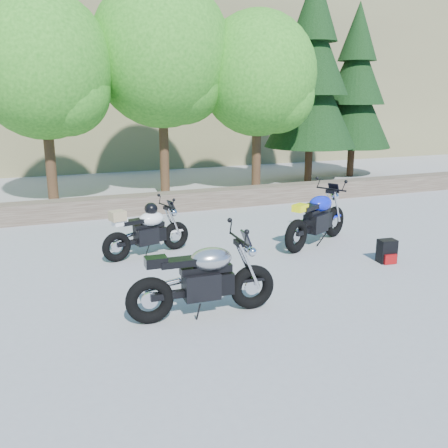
{
  "coord_description": "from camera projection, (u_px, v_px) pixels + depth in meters",
  "views": [
    {
      "loc": [
        -2.97,
        -7.22,
        3.04
      ],
      "look_at": [
        0.2,
        1.0,
        0.75
      ],
      "focal_mm": 40.0,
      "sensor_mm": 36.0,
      "label": 1
    }
  ],
  "objects": [
    {
      "name": "blue_bike",
      "position": [
        317.0,
        219.0,
        10.34
      ],
      "size": [
        2.03,
        1.19,
        1.11
      ],
      "rotation": [
        0.0,
        0.0,
        0.49
      ],
      "color": "black",
      "rests_on": "ground"
    },
    {
      "name": "conifer_far",
      "position": [
        355.0,
        88.0,
        18.37
      ],
      "size": [
        2.82,
        2.82,
        6.27
      ],
      "color": "#382314",
      "rests_on": "ground"
    },
    {
      "name": "backpack",
      "position": [
        387.0,
        251.0,
        9.28
      ],
      "size": [
        0.34,
        0.3,
        0.44
      ],
      "rotation": [
        0.0,
        0.0,
        -0.09
      ],
      "color": "black",
      "rests_on": "ground"
    },
    {
      "name": "stone_wall",
      "position": [
        156.0,
        203.0,
        13.22
      ],
      "size": [
        22.0,
        0.55,
        0.5
      ],
      "primitive_type": "cube",
      "color": "#4B3D32",
      "rests_on": "ground"
    },
    {
      "name": "silver_bike",
      "position": [
        204.0,
        280.0,
        6.96
      ],
      "size": [
        2.18,
        0.69,
        1.09
      ],
      "rotation": [
        0.0,
        0.0,
        -0.03
      ],
      "color": "black",
      "rests_on": "ground"
    },
    {
      "name": "hillside",
      "position": [
        116.0,
        24.0,
        32.75
      ],
      "size": [
        80.0,
        30.0,
        15.0
      ],
      "primitive_type": "cube",
      "color": "brown",
      "rests_on": "ground"
    },
    {
      "name": "tree_decid_left",
      "position": [
        47.0,
        71.0,
        13.01
      ],
      "size": [
        3.67,
        3.67,
        5.62
      ],
      "color": "#382314",
      "rests_on": "ground"
    },
    {
      "name": "tree_decid_right",
      "position": [
        262.0,
        79.0,
        14.99
      ],
      "size": [
        3.54,
        3.54,
        5.41
      ],
      "color": "#382314",
      "rests_on": "ground"
    },
    {
      "name": "conifer_near",
      "position": [
        312.0,
        75.0,
        16.95
      ],
      "size": [
        3.17,
        3.17,
        7.06
      ],
      "color": "#382314",
      "rests_on": "ground"
    },
    {
      "name": "white_bike",
      "position": [
        146.0,
        230.0,
        9.61
      ],
      "size": [
        1.83,
        0.74,
        1.03
      ],
      "rotation": [
        0.0,
        0.0,
        0.28
      ],
      "color": "black",
      "rests_on": "ground"
    },
    {
      "name": "ground",
      "position": [
        234.0,
        283.0,
        8.32
      ],
      "size": [
        90.0,
        90.0,
        0.0
      ],
      "primitive_type": "plane",
      "color": "gray",
      "rests_on": "ground"
    },
    {
      "name": "tree_decid_mid",
      "position": [
        166.0,
        59.0,
        14.42
      ],
      "size": [
        4.08,
        4.08,
        6.24
      ],
      "color": "#382314",
      "rests_on": "ground"
    }
  ]
}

